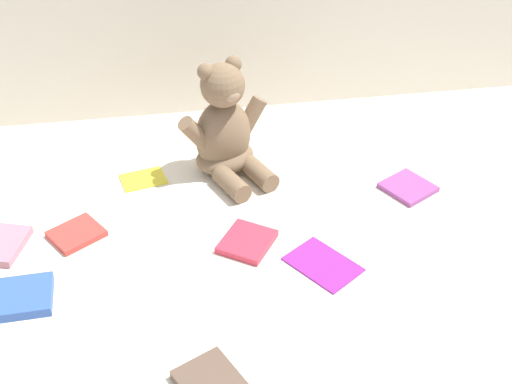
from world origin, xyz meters
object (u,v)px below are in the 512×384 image
object	(u,v)px
book_case_8	(211,384)
book_case_5	(25,297)
teddy_bear	(225,132)
book_case_2	(76,234)
book_case_7	(408,187)
book_case_4	(1,245)
book_case_3	(323,264)
book_case_6	(143,178)
book_case_1	(247,242)

from	to	relation	value
book_case_8	book_case_5	bearing A→B (deg)	-63.80
book_case_8	teddy_bear	bearing A→B (deg)	-125.09
book_case_2	book_case_7	world-z (taller)	book_case_2
book_case_4	book_case_8	xyz separation A→B (m)	(0.38, -0.41, 0.00)
teddy_bear	book_case_2	size ratio (longest dim) A/B	2.77
book_case_5	book_case_7	size ratio (longest dim) A/B	1.00
book_case_2	book_case_3	xyz separation A→B (m)	(0.48, -0.17, -0.00)
book_case_3	book_case_5	size ratio (longest dim) A/B	1.38
book_case_3	book_case_6	bearing A→B (deg)	-80.42
teddy_bear	book_case_6	bearing A→B (deg)	160.22
book_case_5	book_case_1	bearing A→B (deg)	100.07
book_case_5	book_case_8	distance (m)	0.40
book_case_3	book_case_4	bearing A→B (deg)	-48.43
teddy_bear	book_case_6	size ratio (longest dim) A/B	2.74
book_case_7	book_case_8	bearing A→B (deg)	-165.90
book_case_7	teddy_bear	bearing A→B (deg)	130.25
book_case_3	book_case_2	bearing A→B (deg)	-53.81
teddy_bear	book_case_6	distance (m)	0.22
teddy_bear	book_case_3	size ratio (longest dim) A/B	1.99
book_case_2	book_case_7	xyz separation A→B (m)	(0.73, 0.05, -0.00)
book_case_4	book_case_5	xyz separation A→B (m)	(0.06, -0.16, 0.00)
book_case_2	book_case_6	bearing A→B (deg)	108.89
book_case_3	book_case_7	distance (m)	0.33
book_case_8	book_case_2	bearing A→B (deg)	-86.72
teddy_bear	book_case_2	world-z (taller)	teddy_bear
book_case_5	book_case_7	distance (m)	0.84
book_case_8	book_case_4	bearing A→B (deg)	-72.73
book_case_1	book_case_3	xyz separation A→B (m)	(0.14, -0.08, -0.00)
book_case_1	book_case_8	size ratio (longest dim) A/B	0.96
book_case_3	book_case_4	distance (m)	0.64
book_case_2	book_case_3	distance (m)	0.51
book_case_4	book_case_5	size ratio (longest dim) A/B	1.14
book_case_5	book_case_6	xyz separation A→B (m)	(0.22, 0.35, -0.01)
book_case_3	book_case_4	world-z (taller)	book_case_4
book_case_4	book_case_6	xyz separation A→B (m)	(0.29, 0.19, -0.00)
book_case_5	book_case_4	bearing A→B (deg)	-160.26
book_case_4	book_case_7	world-z (taller)	book_case_4
book_case_1	book_case_4	xyz separation A→B (m)	(-0.49, 0.07, 0.00)
teddy_bear	book_case_7	xyz separation A→B (m)	(0.39, -0.15, -0.10)
book_case_6	book_case_7	world-z (taller)	book_case_7
teddy_bear	book_case_7	size ratio (longest dim) A/B	2.73
book_case_2	book_case_6	xyz separation A→B (m)	(0.14, 0.18, -0.00)
teddy_bear	book_case_5	size ratio (longest dim) A/B	2.75
book_case_2	book_case_4	size ratio (longest dim) A/B	0.87
book_case_5	book_case_3	bearing A→B (deg)	88.64
book_case_2	book_case_8	bearing A→B (deg)	-4.31
book_case_3	book_case_6	distance (m)	0.48
book_case_2	book_case_4	bearing A→B (deg)	-118.29
book_case_1	book_case_7	xyz separation A→B (m)	(0.39, 0.13, -0.00)
book_case_2	book_case_5	xyz separation A→B (m)	(-0.08, -0.17, 0.00)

